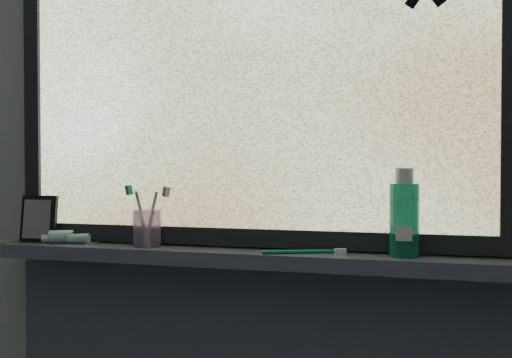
{
  "coord_description": "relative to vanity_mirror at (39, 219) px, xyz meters",
  "views": [
    {
      "loc": [
        0.37,
        -0.26,
        1.25
      ],
      "look_at": [
        0.01,
        1.05,
        1.22
      ],
      "focal_mm": 40.0,
      "sensor_mm": 36.0,
      "label": 1
    }
  ],
  "objects": [
    {
      "name": "wall_back",
      "position": [
        0.73,
        0.07,
        0.16
      ],
      "size": [
        3.0,
        0.01,
        2.5
      ],
      "primitive_type": "cube",
      "color": "#9EA3A8",
      "rests_on": "ground"
    },
    {
      "name": "windowsill",
      "position": [
        0.73,
        -0.01,
        -0.09
      ],
      "size": [
        1.62,
        0.14,
        0.04
      ],
      "primitive_type": "cube",
      "color": "#454A5D",
      "rests_on": "wall_back"
    },
    {
      "name": "window_pane",
      "position": [
        0.73,
        0.05,
        0.44
      ],
      "size": [
        1.5,
        0.01,
        1.0
      ],
      "primitive_type": "cube",
      "color": "silver",
      "rests_on": "wall_back"
    },
    {
      "name": "frame_bottom",
      "position": [
        0.73,
        0.04,
        -0.04
      ],
      "size": [
        1.6,
        0.03,
        0.05
      ],
      "primitive_type": "cube",
      "color": "black",
      "rests_on": "windowsill"
    },
    {
      "name": "frame_left",
      "position": [
        -0.05,
        0.04,
        0.44
      ],
      "size": [
        0.05,
        0.03,
        1.1
      ],
      "primitive_type": "cube",
      "color": "black",
      "rests_on": "wall_back"
    },
    {
      "name": "frame_mullion",
      "position": [
        1.33,
        0.04,
        0.44
      ],
      "size": [
        0.03,
        0.03,
        1.0
      ],
      "primitive_type": "cube",
      "color": "black",
      "rests_on": "wall_back"
    },
    {
      "name": "vanity_mirror",
      "position": [
        0.0,
        0.0,
        0.0
      ],
      "size": [
        0.12,
        0.07,
        0.14
      ],
      "primitive_type": "cube",
      "rotation": [
        0.0,
        0.0,
        0.09
      ],
      "color": "black",
      "rests_on": "windowsill"
    },
    {
      "name": "toothpaste_tube",
      "position": [
        0.11,
        -0.01,
        -0.05
      ],
      "size": [
        0.22,
        0.11,
        0.04
      ],
      "primitive_type": null,
      "rotation": [
        0.0,
        0.0,
        0.34
      ],
      "color": "silver",
      "rests_on": "windowsill"
    },
    {
      "name": "toothbrush_cup",
      "position": [
        0.36,
        -0.0,
        -0.02
      ],
      "size": [
        0.1,
        0.1,
        0.1
      ],
      "primitive_type": "cylinder",
      "rotation": [
        0.0,
        0.0,
        -0.39
      ],
      "color": "#BAA2D6",
      "rests_on": "windowsill"
    },
    {
      "name": "toothbrush_lying",
      "position": [
        0.81,
        -0.02,
        -0.06
      ],
      "size": [
        0.23,
        0.11,
        0.02
      ],
      "primitive_type": null,
      "rotation": [
        0.0,
        0.0,
        0.36
      ],
      "color": "#0D7657",
      "rests_on": "windowsill"
    },
    {
      "name": "mouthwash_bottle",
      "position": [
        1.08,
        0.0,
        0.04
      ],
      "size": [
        0.09,
        0.09,
        0.19
      ],
      "primitive_type": "cylinder",
      "rotation": [
        0.0,
        0.0,
        0.23
      ],
      "color": "#1B8D6B",
      "rests_on": "windowsill"
    }
  ]
}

